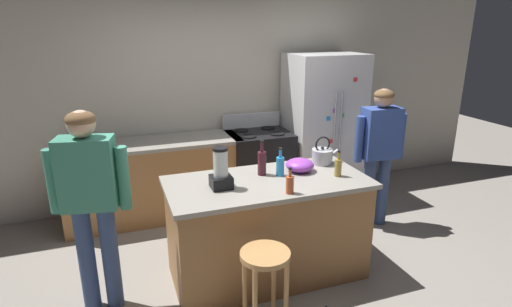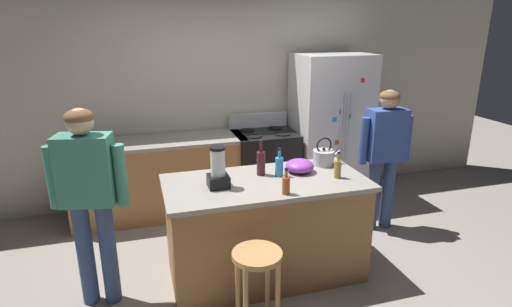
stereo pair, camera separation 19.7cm
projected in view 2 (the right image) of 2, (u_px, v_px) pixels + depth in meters
The scene contains 16 objects.
ground_plane at pixel (265, 273), 3.81m from camera, with size 14.00×14.00×0.00m, color gray.
back_wall at pixel (219, 94), 5.18m from camera, with size 8.00×0.10×2.70m, color beige.
kitchen_island at pixel (266, 228), 3.67m from camera, with size 1.74×0.83×0.92m.
back_counter_run at pixel (161, 178), 4.87m from camera, with size 2.00×0.64×0.92m.
refrigerator at pixel (330, 128), 5.26m from camera, with size 0.90×0.73×1.85m.
stove_range at pixel (264, 167), 5.18m from camera, with size 0.76×0.65×1.10m.
person_by_island_left at pixel (89, 191), 3.14m from camera, with size 0.60×0.30×1.63m.
person_by_sink_right at pixel (385, 147), 4.39m from camera, with size 0.59×0.25×1.55m.
bar_stool at pixel (257, 271), 2.94m from camera, with size 0.36×0.36×0.67m.
blender_appliance at pixel (218, 170), 3.35m from camera, with size 0.17×0.17×0.34m.
bottle_wine at pixel (261, 162), 3.63m from camera, with size 0.08×0.08×0.32m.
bottle_vinegar at pixel (338, 168), 3.57m from camera, with size 0.06×0.06×0.24m.
bottle_cooking_sauce at pixel (286, 185), 3.23m from camera, with size 0.06×0.06×0.22m.
bottle_soda at pixel (279, 166), 3.60m from camera, with size 0.07×0.07×0.26m.
mixing_bowl at pixel (300, 166), 3.71m from camera, with size 0.26×0.26×0.12m, color purple.
tea_kettle at pixel (324, 157), 3.89m from camera, with size 0.28×0.20×0.27m.
Camera 2 is at (-1.02, -3.13, 2.22)m, focal length 28.97 mm.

